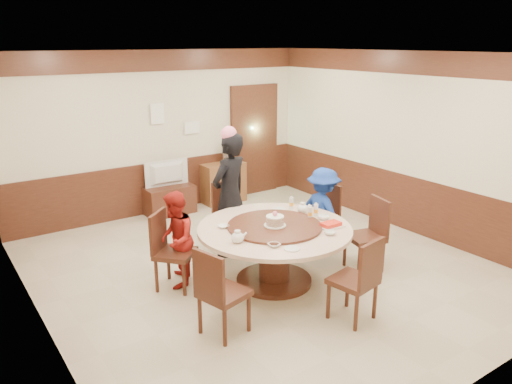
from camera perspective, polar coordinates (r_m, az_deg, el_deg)
room at (r=6.44m, az=0.81°, el=0.08°), size 6.00×6.04×2.84m
banquet_table at (r=6.22m, az=2.11°, el=-5.89°), size 1.90×1.90×0.78m
chair_0 at (r=7.35m, az=7.31°, el=-4.26°), size 0.47×0.46×0.97m
chair_1 at (r=7.41m, az=-2.84°, el=-3.96°), size 0.44×0.45×0.97m
chair_2 at (r=6.28m, az=-9.36°, el=-8.15°), size 0.62×0.62×0.97m
chair_3 at (r=5.30m, az=-3.83°, el=-12.96°), size 0.54×0.54×0.97m
chair_4 at (r=5.64m, az=11.13°, el=-11.35°), size 0.51×0.52×0.97m
chair_5 at (r=6.84m, az=12.40°, el=-6.20°), size 0.54×0.53×0.97m
person_standing at (r=6.96m, az=-3.01°, el=-0.35°), size 0.74×0.60×1.76m
person_red at (r=6.22m, az=-9.22°, el=-5.39°), size 0.69×0.74×1.21m
person_blue at (r=7.10m, az=7.66°, el=-2.24°), size 0.49×0.83×1.26m
birthday_cake at (r=6.08m, az=2.18°, el=-3.30°), size 0.27×0.27×0.19m
teapot_left at (r=5.66m, az=-2.12°, el=-5.22°), size 0.17×0.15×0.13m
teapot_right at (r=6.63m, az=5.35°, el=-1.91°), size 0.17×0.15×0.13m
bowl_0 at (r=6.12m, az=-3.77°, el=-3.95°), size 0.13×0.13×0.03m
bowl_1 at (r=5.96m, az=8.46°, el=-4.64°), size 0.14×0.14×0.04m
bowl_2 at (r=5.58m, az=2.08°, el=-6.07°), size 0.14×0.14×0.03m
bowl_3 at (r=6.45m, az=7.70°, el=-2.89°), size 0.15×0.15×0.05m
saucer_near at (r=5.52m, az=4.12°, el=-6.47°), size 0.18×0.18×0.01m
saucer_far at (r=6.77m, az=2.65°, el=-1.95°), size 0.18×0.18×0.01m
shrimp_platter at (r=6.19m, az=8.55°, el=-3.75°), size 0.30×0.20×0.06m
bottle_0 at (r=6.42m, az=6.21°, el=-2.40°), size 0.06×0.06×0.16m
bottle_1 at (r=6.53m, az=6.85°, el=-2.07°), size 0.06×0.06×0.16m
bottle_2 at (r=6.77m, az=4.06°, el=-1.30°), size 0.06×0.06×0.16m
tv_stand at (r=8.92m, az=-9.85°, el=-0.90°), size 0.85×0.45×0.50m
television at (r=8.79m, az=-10.01°, el=2.06°), size 0.79×0.15×0.45m
side_cabinet at (r=9.41m, az=-3.75°, el=1.07°), size 0.80×0.40×0.75m
thermos at (r=9.31m, az=-3.49°, el=4.47°), size 0.15×0.15×0.38m
notice_left at (r=8.76m, az=-11.18°, el=8.78°), size 0.25×0.00×0.35m
notice_right at (r=9.08m, az=-7.30°, el=7.33°), size 0.30×0.00×0.22m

